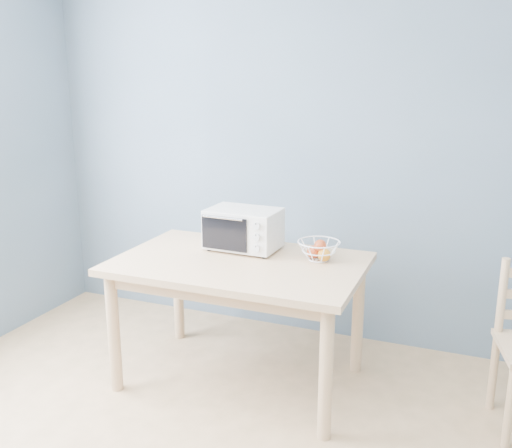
% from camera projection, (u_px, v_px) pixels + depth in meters
% --- Properties ---
extents(room, '(4.01, 4.51, 2.61)m').
position_uv_depth(room, '(117.00, 233.00, 1.75)').
color(room, tan).
rests_on(room, ground).
extents(dining_table, '(1.40, 0.90, 0.75)m').
position_uv_depth(dining_table, '(239.00, 277.00, 3.27)').
color(dining_table, tan).
rests_on(dining_table, ground).
extents(toaster_oven, '(0.44, 0.32, 0.25)m').
position_uv_depth(toaster_oven, '(241.00, 228.00, 3.42)').
color(toaster_oven, silver).
rests_on(toaster_oven, dining_table).
extents(fruit_basket, '(0.30, 0.30, 0.12)m').
position_uv_depth(fruit_basket, '(319.00, 250.00, 3.23)').
color(fruit_basket, white).
rests_on(fruit_basket, dining_table).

